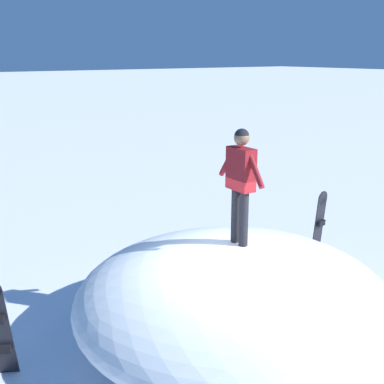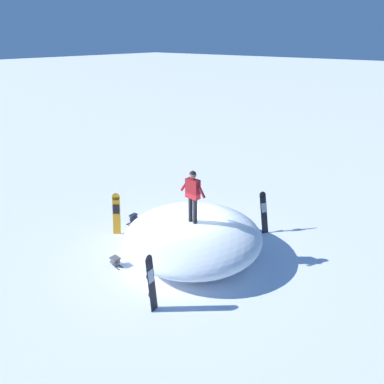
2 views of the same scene
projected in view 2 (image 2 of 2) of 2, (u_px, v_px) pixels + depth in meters
The scene contains 8 objects.
ground at pixel (192, 250), 13.90m from camera, with size 240.00×240.00×0.00m, color white.
snow_mound at pixel (193, 236), 13.28m from camera, with size 4.93×4.75×1.48m, color white.
snowboarder_standing at pixel (193, 192), 12.27m from camera, with size 0.24×1.06×1.77m.
snowboard_primary_upright at pixel (116, 213), 14.83m from camera, with size 0.45×0.44×1.60m.
snowboard_secondary_upright at pixel (264, 212), 14.96m from camera, with size 0.45×0.52×1.59m.
snowboard_tertiary_upright at pixel (151, 282), 10.56m from camera, with size 0.30×0.21×1.74m.
backpack_near at pixel (134, 218), 15.85m from camera, with size 0.58×0.23×0.36m.
backpack_far at pixel (115, 261), 12.89m from camera, with size 0.33×0.55×0.31m.
Camera 2 is at (9.31, 7.70, 7.18)m, focal length 36.07 mm.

